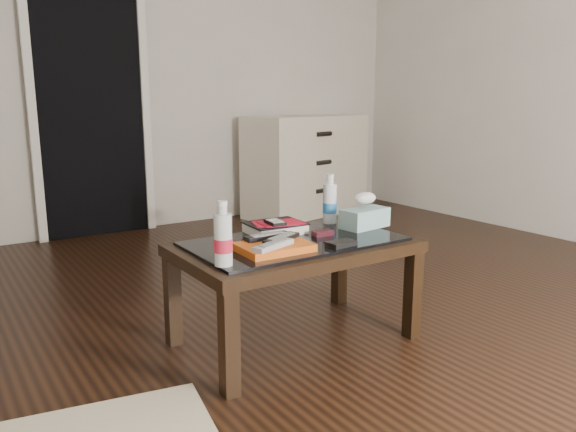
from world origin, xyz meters
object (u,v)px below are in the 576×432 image
object	(u,v)px
water_bottle_left	(223,233)
tissue_box	(365,218)
coffee_table	(295,254)
water_bottle_right	(330,199)
textbook	(275,228)
dresser	(306,165)

from	to	relation	value
water_bottle_left	tissue_box	size ratio (longest dim) A/B	1.03
coffee_table	water_bottle_right	bearing A→B (deg)	28.92
coffee_table	tissue_box	xyz separation A→B (m)	(0.41, 0.01, 0.11)
textbook	water_bottle_left	size ratio (longest dim) A/B	1.05
tissue_box	textbook	bearing A→B (deg)	153.38
dresser	textbook	xyz separation A→B (m)	(-1.68, -2.12, 0.03)
coffee_table	dresser	bearing A→B (deg)	53.52
dresser	water_bottle_left	size ratio (longest dim) A/B	5.37
water_bottle_right	coffee_table	bearing A→B (deg)	-151.08
water_bottle_left	dresser	bearing A→B (deg)	49.17
coffee_table	water_bottle_left	size ratio (longest dim) A/B	4.20
dresser	tissue_box	bearing A→B (deg)	-131.57
coffee_table	tissue_box	world-z (taller)	tissue_box
textbook	water_bottle_right	xyz separation A→B (m)	(0.33, 0.03, 0.10)
coffee_table	water_bottle_right	distance (m)	0.42
dresser	water_bottle_left	xyz separation A→B (m)	(-2.11, -2.44, 0.13)
tissue_box	coffee_table	bearing A→B (deg)	174.75
coffee_table	textbook	world-z (taller)	textbook
dresser	water_bottle_left	bearing A→B (deg)	-142.96
coffee_table	tissue_box	distance (m)	0.42
coffee_table	dresser	distance (m)	2.83
coffee_table	water_bottle_left	bearing A→B (deg)	-158.78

